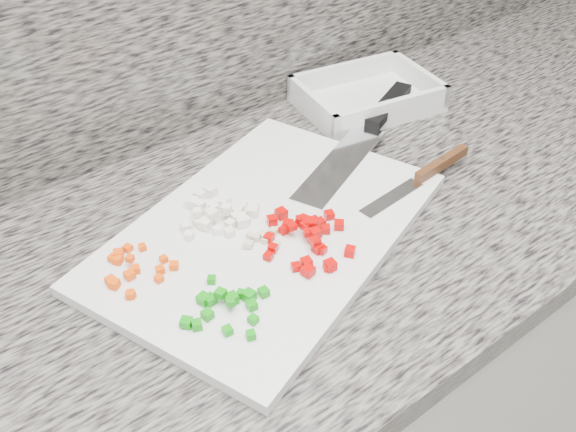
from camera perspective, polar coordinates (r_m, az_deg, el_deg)
name	(u,v)px	position (r m, az deg, el deg)	size (l,w,h in m)	color
countertop	(210,273)	(0.87, -6.98, -5.07)	(3.96, 0.64, 0.04)	#635F57
cutting_board	(268,230)	(0.89, -1.81, -1.27)	(0.49, 0.32, 0.02)	silver
carrot_pile	(132,269)	(0.84, -13.73, -4.61)	(0.09, 0.09, 0.02)	#EB4405
onion_pile	(220,212)	(0.90, -6.04, 0.35)	(0.12, 0.11, 0.02)	silver
green_pepper_pile	(226,305)	(0.77, -5.54, -7.90)	(0.11, 0.12, 0.02)	#0E880C
red_pepper_pile	(307,234)	(0.86, 1.72, -1.64)	(0.13, 0.14, 0.02)	#BD0302
garlic_pile	(260,239)	(0.86, -2.49, -2.01)	(0.06, 0.05, 0.01)	beige
chef_knife	(373,123)	(1.11, 7.57, 8.16)	(0.38, 0.20, 0.02)	silver
paring_knife	(430,172)	(1.00, 12.48, 3.86)	(0.24, 0.04, 0.02)	silver
tray	(367,98)	(1.20, 7.02, 10.41)	(0.27, 0.21, 0.05)	silver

